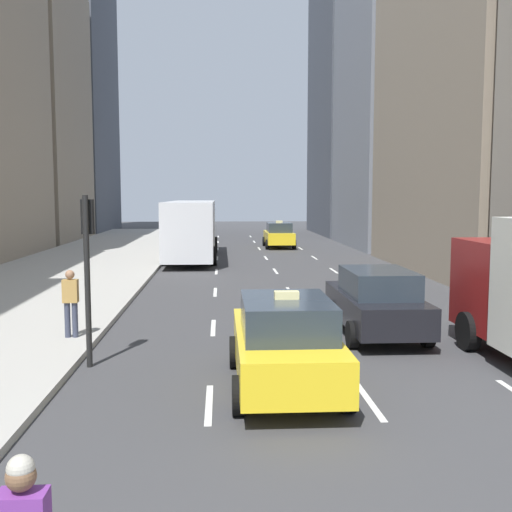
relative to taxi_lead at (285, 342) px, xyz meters
name	(u,v)px	position (x,y,z in m)	size (l,w,h in m)	color
sidewalk_left	(75,269)	(-8.20, 18.23, -0.81)	(8.00, 66.00, 0.15)	#ADAAA3
lane_markings	(282,280)	(1.40, 14.23, -0.87)	(5.72, 56.00, 0.01)	white
taxi_lead	(285,342)	(0.00, 0.00, 0.00)	(2.02, 4.40, 1.87)	yellow
taxi_second	(279,235)	(2.80, 29.97, 0.00)	(2.02, 4.40, 1.87)	yellow
sedan_black_near	(376,301)	(2.80, 4.17, -0.01)	(2.02, 4.53, 1.72)	black
city_bus	(192,227)	(-2.81, 23.01, 0.91)	(2.80, 11.61, 3.25)	silver
pedestrian_far_walking	(71,300)	(-4.82, 3.73, 0.19)	(0.36, 0.22, 1.65)	#383D51
traffic_light_pole	(88,252)	(-3.95, 1.75, 1.53)	(0.24, 0.42, 3.60)	black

